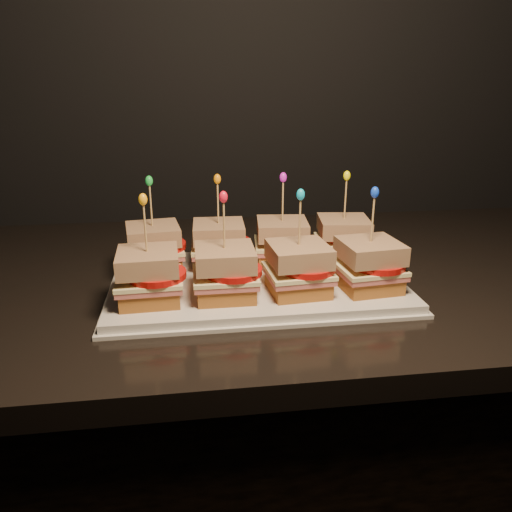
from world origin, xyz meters
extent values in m
cube|color=black|center=(0.00, 2.00, 1.35)|extent=(4.00, 0.04, 2.70)
cube|color=black|center=(-0.70, 1.65, 0.43)|extent=(2.49, 0.69, 0.85)
cube|color=black|center=(-0.70, 1.65, 0.87)|extent=(2.53, 0.73, 0.04)
cube|color=silver|center=(-0.49, 1.56, 0.90)|extent=(0.46, 0.28, 0.02)
cube|color=silver|center=(-0.49, 1.56, 0.89)|extent=(0.47, 0.30, 0.01)
cube|color=brown|center=(-0.66, 1.63, 0.92)|extent=(0.09, 0.09, 0.02)
cube|color=#B15052|center=(-0.66, 1.63, 0.93)|extent=(0.10, 0.10, 0.01)
cube|color=#F9F1AB|center=(-0.66, 1.63, 0.94)|extent=(0.10, 0.10, 0.01)
cylinder|color=red|center=(-0.64, 1.62, 0.95)|extent=(0.08, 0.08, 0.01)
cube|color=brown|center=(-0.66, 1.63, 0.97)|extent=(0.10, 0.10, 0.03)
cylinder|color=tan|center=(-0.66, 1.63, 1.01)|extent=(0.00, 0.00, 0.09)
ellipsoid|color=green|center=(-0.66, 1.63, 1.06)|extent=(0.01, 0.01, 0.02)
cube|color=brown|center=(-0.55, 1.63, 0.92)|extent=(0.09, 0.09, 0.02)
cube|color=#B15052|center=(-0.55, 1.63, 0.93)|extent=(0.10, 0.09, 0.01)
cube|color=#F9F1AB|center=(-0.55, 1.63, 0.94)|extent=(0.10, 0.09, 0.01)
cylinder|color=red|center=(-0.53, 1.62, 0.95)|extent=(0.08, 0.08, 0.01)
cube|color=brown|center=(-0.55, 1.63, 0.97)|extent=(0.09, 0.09, 0.03)
cylinder|color=tan|center=(-0.55, 1.63, 1.01)|extent=(0.00, 0.00, 0.09)
ellipsoid|color=orange|center=(-0.55, 1.63, 1.06)|extent=(0.01, 0.01, 0.02)
cube|color=brown|center=(-0.44, 1.63, 0.92)|extent=(0.09, 0.09, 0.02)
cube|color=#B15052|center=(-0.44, 1.63, 0.93)|extent=(0.10, 0.10, 0.01)
cube|color=#F9F1AB|center=(-0.44, 1.63, 0.94)|extent=(0.10, 0.10, 0.01)
cylinder|color=red|center=(-0.42, 1.62, 0.95)|extent=(0.08, 0.08, 0.01)
cube|color=brown|center=(-0.44, 1.63, 0.97)|extent=(0.09, 0.09, 0.03)
cylinder|color=tan|center=(-0.44, 1.63, 1.01)|extent=(0.00, 0.00, 0.09)
ellipsoid|color=#D31CD2|center=(-0.44, 1.63, 1.06)|extent=(0.01, 0.01, 0.02)
cube|color=brown|center=(-0.33, 1.63, 0.92)|extent=(0.09, 0.09, 0.02)
cube|color=#B15052|center=(-0.33, 1.63, 0.93)|extent=(0.10, 0.10, 0.01)
cube|color=#F9F1AB|center=(-0.33, 1.63, 0.94)|extent=(0.10, 0.10, 0.01)
cylinder|color=red|center=(-0.31, 1.62, 0.95)|extent=(0.08, 0.08, 0.01)
cube|color=brown|center=(-0.33, 1.63, 0.97)|extent=(0.10, 0.10, 0.03)
cylinder|color=tan|center=(-0.33, 1.63, 1.01)|extent=(0.00, 0.00, 0.09)
ellipsoid|color=#FAED0A|center=(-0.33, 1.63, 1.06)|extent=(0.01, 0.01, 0.02)
cube|color=brown|center=(-0.66, 1.49, 0.92)|extent=(0.09, 0.09, 0.02)
cube|color=#B15052|center=(-0.66, 1.49, 0.93)|extent=(0.10, 0.09, 0.01)
cube|color=#F9F1AB|center=(-0.66, 1.49, 0.94)|extent=(0.10, 0.09, 0.01)
cylinder|color=red|center=(-0.64, 1.49, 0.95)|extent=(0.08, 0.08, 0.01)
cube|color=brown|center=(-0.66, 1.49, 0.97)|extent=(0.09, 0.09, 0.03)
cylinder|color=tan|center=(-0.66, 1.49, 1.01)|extent=(0.00, 0.00, 0.09)
ellipsoid|color=#FA9E10|center=(-0.66, 1.49, 1.06)|extent=(0.01, 0.01, 0.02)
cube|color=brown|center=(-0.55, 1.49, 0.92)|extent=(0.08, 0.08, 0.02)
cube|color=#B15052|center=(-0.55, 1.49, 0.93)|extent=(0.09, 0.09, 0.01)
cube|color=#F9F1AB|center=(-0.55, 1.49, 0.94)|extent=(0.09, 0.09, 0.01)
cylinder|color=red|center=(-0.53, 1.49, 0.95)|extent=(0.08, 0.08, 0.01)
cube|color=brown|center=(-0.55, 1.49, 0.97)|extent=(0.09, 0.09, 0.03)
cylinder|color=tan|center=(-0.55, 1.49, 1.01)|extent=(0.00, 0.00, 0.09)
ellipsoid|color=red|center=(-0.55, 1.49, 1.06)|extent=(0.01, 0.01, 0.02)
cube|color=brown|center=(-0.44, 1.49, 0.92)|extent=(0.09, 0.09, 0.02)
cube|color=#B15052|center=(-0.44, 1.49, 0.93)|extent=(0.10, 0.10, 0.01)
cube|color=#F9F1AB|center=(-0.44, 1.49, 0.94)|extent=(0.10, 0.10, 0.01)
cylinder|color=red|center=(-0.42, 1.49, 0.95)|extent=(0.08, 0.08, 0.01)
cube|color=brown|center=(-0.44, 1.49, 0.97)|extent=(0.09, 0.09, 0.03)
cylinder|color=tan|center=(-0.44, 1.49, 1.01)|extent=(0.00, 0.00, 0.09)
ellipsoid|color=#11A9C9|center=(-0.44, 1.49, 1.06)|extent=(0.01, 0.01, 0.02)
cube|color=brown|center=(-0.33, 1.49, 0.92)|extent=(0.09, 0.09, 0.02)
cube|color=#B15052|center=(-0.33, 1.49, 0.93)|extent=(0.10, 0.10, 0.01)
cube|color=#F9F1AB|center=(-0.33, 1.49, 0.94)|extent=(0.10, 0.10, 0.01)
cylinder|color=red|center=(-0.31, 1.49, 0.95)|extent=(0.08, 0.08, 0.01)
cube|color=brown|center=(-0.33, 1.49, 0.97)|extent=(0.09, 0.09, 0.03)
cylinder|color=tan|center=(-0.33, 1.49, 1.01)|extent=(0.00, 0.00, 0.09)
ellipsoid|color=blue|center=(-0.33, 1.49, 1.06)|extent=(0.01, 0.01, 0.02)
camera|label=1|loc=(-0.59, 0.82, 1.21)|focal=35.00mm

